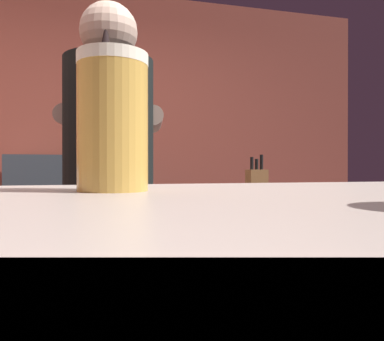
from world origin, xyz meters
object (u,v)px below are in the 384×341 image
chefs_knife (163,208)px  bartender (109,192)px  bottle_vinegar (90,146)px  knife_block (257,187)px  mixing_bowl (28,206)px  bottle_soy (73,144)px  pint_glass_far (113,123)px

chefs_knife → bartender: bearing=-120.4°
bottle_vinegar → chefs_knife: bearing=-75.8°
knife_block → mixing_bowl: bearing=174.4°
bartender → bottle_soy: 1.78m
bartender → chefs_knife: size_ratio=7.20×
bartender → bottle_soy: size_ratio=7.40×
knife_block → pint_glass_far: (-0.82, -1.46, 0.15)m
chefs_knife → bottle_soy: (-0.51, 1.34, 0.40)m
mixing_bowl → chefs_knife: (0.65, -0.10, -0.02)m
bartender → pint_glass_far: bartender is taller
chefs_knife → bottle_vinegar: (-0.37, 1.48, 0.40)m
pint_glass_far → chefs_knife: bearing=78.1°
knife_block → chefs_knife: size_ratio=1.17×
chefs_knife → bottle_soy: size_ratio=1.03×
chefs_knife → bottle_vinegar: bearing=108.4°
bartender → knife_block: bartender is taller
pint_glass_far → bottle_vinegar: 2.96m
chefs_knife → pint_glass_far: pint_glass_far is taller
chefs_knife → bottle_soy: bearing=115.2°
knife_block → mixing_bowl: size_ratio=1.56×
bartender → mixing_bowl: bartender is taller
bartender → mixing_bowl: (-0.37, 0.50, -0.09)m
bartender → mixing_bowl: size_ratio=9.63×
bottle_soy → bottle_vinegar: bearing=45.0°
chefs_knife → pint_glass_far: 1.53m
pint_glass_far → bottle_soy: bottle_soy is taller
mixing_bowl → pint_glass_far: size_ratio=1.26×
chefs_knife → pint_glass_far: (-0.31, -1.47, 0.25)m
pint_glass_far → mixing_bowl: bearing=102.2°
knife_block → pint_glass_far: bearing=-119.3°
bartender → chefs_knife: bearing=-26.8°
mixing_bowl → bottle_vinegar: (0.28, 1.38, 0.38)m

